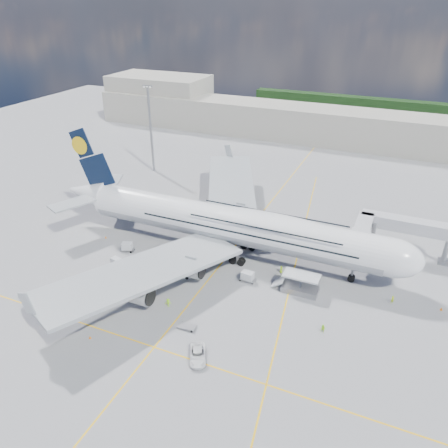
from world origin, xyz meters
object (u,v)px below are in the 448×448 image
at_px(crew_loader, 323,329).
at_px(cone_nose, 441,309).
at_px(dolly_nose_near, 248,276).
at_px(cone_wing_left_inner, 197,208).
at_px(cone_wing_left_outer, 217,209).
at_px(crew_nose, 392,300).
at_px(cone_wing_right_inner, 149,271).
at_px(dolly_row_c, 140,288).
at_px(crew_tug, 168,303).
at_px(cone_wing_right_outer, 90,337).
at_px(jet_bridge, 389,229).
at_px(light_mast, 151,128).
at_px(cone_tail, 106,237).
at_px(catering_truck_inner, 224,194).
at_px(dolly_nose_far, 187,326).
at_px(airliner, 231,225).
at_px(cargo_loader, 300,286).
at_px(dolly_row_a, 135,289).
at_px(baggage_tug, 184,274).
at_px(catering_truck_outer, 234,193).
at_px(crew_van, 281,269).
at_px(dolly_row_b, 116,262).
at_px(service_van, 198,355).
at_px(dolly_back, 127,247).
at_px(crew_wing, 113,279).

bearing_deg(crew_loader, cone_nose, 66.82).
height_order(dolly_nose_near, cone_wing_left_inner, dolly_nose_near).
relative_size(cone_nose, cone_wing_left_outer, 0.97).
xyz_separation_m(crew_nose, cone_wing_right_inner, (-44.51, -8.84, -0.44)).
relative_size(dolly_row_c, cone_nose, 5.04).
distance_m(crew_tug, cone_wing_right_outer, 13.98).
height_order(jet_bridge, light_mast, light_mast).
bearing_deg(cone_tail, catering_truck_inner, 59.89).
xyz_separation_m(dolly_nose_far, cone_wing_right_inner, (-14.39, 11.34, -0.03)).
xyz_separation_m(airliner, dolly_nose_far, (2.33, -24.11, -6.53)).
distance_m(cargo_loader, dolly_row_a, 29.96).
distance_m(light_mast, baggage_tug, 59.65).
height_order(dolly_nose_near, crew_loader, dolly_nose_near).
distance_m(crew_tug, cone_wing_left_inner, 38.66).
bearing_deg(catering_truck_outer, cone_wing_right_outer, -66.43).
distance_m(cone_wing_right_inner, cone_wing_right_outer, 19.65).
xyz_separation_m(light_mast, catering_truck_outer, (30.76, -9.89, -11.16)).
height_order(cargo_loader, cone_nose, cargo_loader).
bearing_deg(cone_wing_right_inner, crew_van, 23.01).
distance_m(dolly_row_b, service_van, 30.64).
relative_size(cargo_loader, service_van, 1.67).
relative_size(dolly_back, baggage_tug, 1.12).
xyz_separation_m(dolly_row_b, cone_wing_left_inner, (3.18, 29.35, -0.63)).
bearing_deg(cone_nose, dolly_back, -175.19).
relative_size(dolly_row_b, service_van, 0.58).
distance_m(dolly_row_b, baggage_tug, 14.28).
bearing_deg(cone_tail, cone_wing_right_outer, -57.30).
height_order(crew_tug, cone_wing_right_inner, crew_tug).
relative_size(crew_loader, crew_wing, 0.85).
height_order(crew_van, cone_tail, crew_van).
bearing_deg(crew_wing, dolly_row_c, -60.39).
xyz_separation_m(dolly_nose_near, crew_loader, (16.17, -8.56, -0.26)).
xyz_separation_m(catering_truck_inner, cone_wing_left_outer, (0.59, -5.58, -1.84)).
bearing_deg(crew_loader, cargo_loader, 153.04).
bearing_deg(catering_truck_inner, crew_tug, -97.73).
relative_size(dolly_back, cone_wing_right_inner, 5.15).
bearing_deg(dolly_row_b, crew_tug, -11.38).
bearing_deg(jet_bridge, crew_loader, -103.80).
relative_size(dolly_row_a, crew_loader, 2.12).
relative_size(cone_wing_left_outer, cone_wing_right_outer, 1.19).
distance_m(dolly_row_a, dolly_row_b, 10.56).
bearing_deg(dolly_row_b, catering_truck_inner, 91.06).
height_order(baggage_tug, crew_nose, baggage_tug).
bearing_deg(dolly_row_c, cone_wing_left_inner, 112.92).
bearing_deg(cone_tail, crew_tug, -31.68).
height_order(cargo_loader, crew_van, cargo_loader).
bearing_deg(crew_tug, dolly_row_b, 133.79).
bearing_deg(dolly_row_c, dolly_nose_near, 46.59).
relative_size(jet_bridge, dolly_row_c, 6.65).
bearing_deg(jet_bridge, dolly_back, -159.59).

